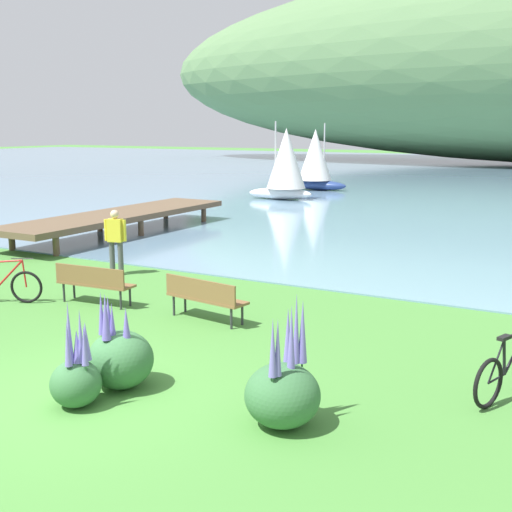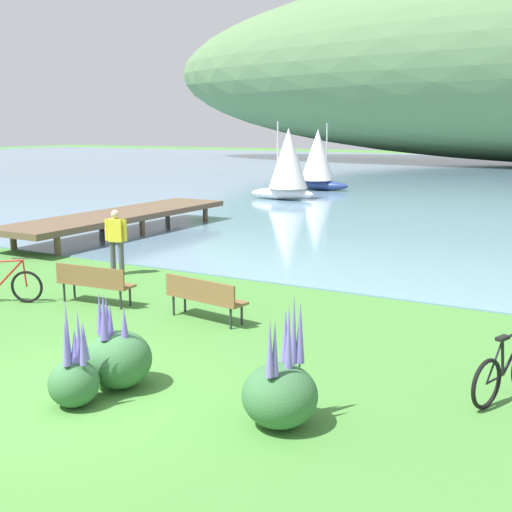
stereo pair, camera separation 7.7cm
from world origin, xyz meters
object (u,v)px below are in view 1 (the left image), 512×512
Objects in this scene: person_at_shoreline at (116,238)px; bicycle_beside_path at (508,371)px; bicycle_leaning_near_bench at (3,285)px; sailboat_toward_hillside at (285,163)px; park_bench_near_camera at (94,281)px; sailboat_nearest_to_shore at (316,159)px; park_bench_further_along at (204,296)px.

bicycle_beside_path is at bearing -18.46° from person_at_shoreline.
bicycle_leaning_near_bench is 0.40× the size of sailboat_toward_hillside.
person_at_shoreline is at bearing 161.54° from bicycle_beside_path.
person_at_shoreline is at bearing 121.59° from park_bench_near_camera.
sailboat_toward_hillside is at bearing -82.15° from sailboat_nearest_to_shore.
bicycle_beside_path is at bearing -60.99° from sailboat_nearest_to_shore.
bicycle_leaning_near_bench is 21.76m from sailboat_toward_hillside.
bicycle_leaning_near_bench is 0.40× the size of sailboat_nearest_to_shore.
sailboat_toward_hillside is at bearing 112.39° from park_bench_further_along.
sailboat_toward_hillside reaches higher than sailboat_nearest_to_shore.
park_bench_further_along is at bearing 3.03° from park_bench_near_camera.
sailboat_nearest_to_shore reaches higher than person_at_shoreline.
park_bench_further_along is 22.09m from sailboat_toward_hillside.
person_at_shoreline is 0.43× the size of sailboat_nearest_to_shore.
person_at_shoreline is at bearing 84.64° from bicycle_leaning_near_bench.
sailboat_toward_hillside is (-3.76, 21.38, 1.56)m from bicycle_leaning_near_bench.
park_bench_near_camera is at bearing -76.29° from sailboat_nearest_to_shore.
bicycle_leaning_near_bench is at bearing -155.39° from park_bench_near_camera.
sailboat_nearest_to_shore is at bearing 99.52° from bicycle_leaning_near_bench.
person_at_shoreline is 0.42× the size of sailboat_toward_hillside.
park_bench_near_camera is 1.09× the size of bicycle_beside_path.
person_at_shoreline is at bearing -77.27° from sailboat_toward_hillside.
sailboat_nearest_to_shore is 5.77m from sailboat_toward_hillside.
sailboat_toward_hillside is at bearing 102.73° from person_at_shoreline.
park_bench_further_along is 4.95m from person_at_shoreline.
bicycle_beside_path is at bearing -56.35° from sailboat_toward_hillside.
bicycle_leaning_near_bench is at bearing 179.77° from bicycle_beside_path.
person_at_shoreline is 18.50m from sailboat_toward_hillside.
park_bench_near_camera is 8.69m from bicycle_beside_path.
park_bench_near_camera and park_bench_further_along have the same top height.
park_bench_further_along is 4.75m from bicycle_leaning_near_bench.
sailboat_toward_hillside is at bearing 99.97° from bicycle_leaning_near_bench.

